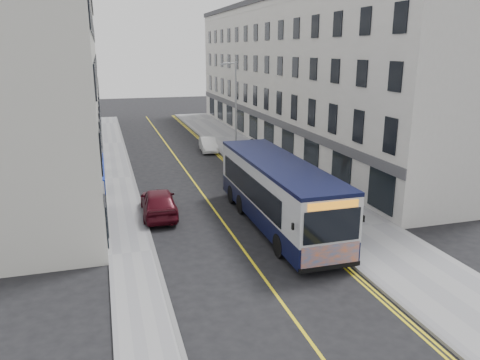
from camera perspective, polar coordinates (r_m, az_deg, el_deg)
ground at (r=23.67m, az=-1.08°, el=-6.49°), size 140.00×140.00×0.00m
pavement_east at (r=36.36m, az=3.40°, el=1.53°), size 4.50×64.00×0.12m
pavement_west at (r=34.32m, az=-14.57°, el=0.19°), size 2.00×64.00×0.12m
kerb_east at (r=35.68m, az=-0.00°, el=1.29°), size 0.18×64.00×0.13m
kerb_west at (r=34.36m, az=-12.91°, el=0.32°), size 0.18×64.00×0.13m
road_centre_line at (r=34.81m, az=-6.33°, el=0.72°), size 0.12×64.00×0.01m
road_dbl_yellow_inner at (r=35.57m, az=-0.70°, el=1.14°), size 0.10×64.00×0.01m
road_dbl_yellow_outer at (r=35.63m, az=-0.39°, el=1.17°), size 0.10×64.00×0.01m
terrace_east at (r=45.62m, az=5.99°, el=12.54°), size 6.00×46.00×13.00m
terrace_west at (r=42.34m, az=-21.21°, el=11.36°), size 6.00×46.00×13.00m
streetlamp at (r=36.81m, az=-0.64°, el=8.58°), size 1.32×0.18×8.00m
city_bus at (r=24.05m, az=4.61°, el=-1.37°), size 2.79×11.96×3.48m
bicycle at (r=24.46m, az=11.12°, el=-4.58°), size 1.88×1.21×0.93m
pedestrian_near at (r=33.27m, az=3.92°, el=2.05°), size 0.85×0.72×1.99m
pedestrian_far at (r=39.41m, az=1.52°, el=3.93°), size 0.94×0.85×1.58m
car_white at (r=42.38m, az=-3.90°, el=4.34°), size 1.65×3.89×1.25m
car_maroon at (r=26.18m, az=-9.88°, el=-2.68°), size 2.05×4.72×1.58m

